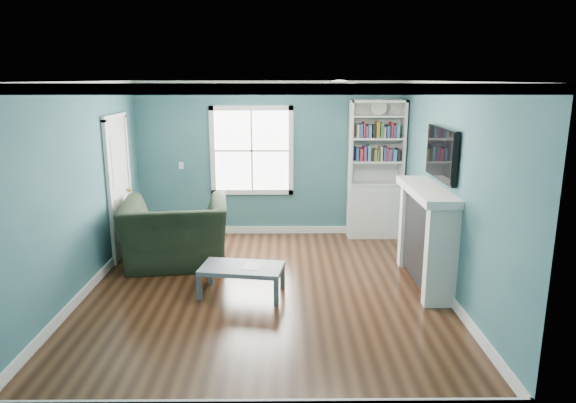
{
  "coord_description": "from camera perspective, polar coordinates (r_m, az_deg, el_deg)",
  "views": [
    {
      "loc": [
        0.24,
        -6.12,
        2.63
      ],
      "look_at": [
        0.29,
        0.4,
        1.07
      ],
      "focal_mm": 32.0,
      "sensor_mm": 36.0,
      "label": 1
    }
  ],
  "objects": [
    {
      "name": "door",
      "position": [
        8.06,
        -18.25,
        1.66
      ],
      "size": [
        0.12,
        0.98,
        2.17
      ],
      "color": "silver",
      "rests_on": "ground"
    },
    {
      "name": "floor",
      "position": [
        6.66,
        -2.52,
        -9.79
      ],
      "size": [
        5.0,
        5.0,
        0.0
      ],
      "primitive_type": "plane",
      "color": "black",
      "rests_on": "ground"
    },
    {
      "name": "paper_sheet",
      "position": [
        6.42,
        -4.0,
        -7.19
      ],
      "size": [
        0.25,
        0.29,
        0.0
      ],
      "primitive_type": "cube",
      "rotation": [
        0.0,
        0.0,
        -0.2
      ],
      "color": "white",
      "rests_on": "coffee_table"
    },
    {
      "name": "fireplace",
      "position": [
        6.87,
        15.12,
        -3.86
      ],
      "size": [
        0.44,
        1.58,
        1.3
      ],
      "color": "black",
      "rests_on": "ground"
    },
    {
      "name": "coffee_table",
      "position": [
        6.45,
        -5.16,
        -7.58
      ],
      "size": [
        1.08,
        0.7,
        0.37
      ],
      "rotation": [
        0.0,
        0.0,
        -0.15
      ],
      "color": "#4E575D",
      "rests_on": "ground"
    },
    {
      "name": "tv",
      "position": [
        6.68,
        16.69,
        5.13
      ],
      "size": [
        0.06,
        1.1,
        0.65
      ],
      "primitive_type": "cube",
      "color": "black",
      "rests_on": "fireplace"
    },
    {
      "name": "ceiling_fixture",
      "position": [
        6.25,
        5.74,
        12.67
      ],
      "size": [
        0.38,
        0.38,
        0.15
      ],
      "color": "white",
      "rests_on": "room_walls"
    },
    {
      "name": "trim",
      "position": [
        6.28,
        -2.64,
        0.64
      ],
      "size": [
        4.5,
        5.0,
        2.6
      ],
      "color": "white",
      "rests_on": "ground"
    },
    {
      "name": "recliner",
      "position": [
        7.52,
        -12.39,
        -2.24
      ],
      "size": [
        1.56,
        1.12,
        1.27
      ],
      "primitive_type": "imported",
      "rotation": [
        0.0,
        0.0,
        -3.01
      ],
      "color": "black",
      "rests_on": "ground"
    },
    {
      "name": "bookshelf",
      "position": [
        8.72,
        9.65,
        2.01
      ],
      "size": [
        0.9,
        0.35,
        2.31
      ],
      "color": "silver",
      "rests_on": "ground"
    },
    {
      "name": "room_walls",
      "position": [
        6.21,
        -2.67,
        3.75
      ],
      "size": [
        5.0,
        5.0,
        5.0
      ],
      "color": "#2D5B67",
      "rests_on": "ground"
    },
    {
      "name": "window",
      "position": [
        8.7,
        -4.04,
        5.65
      ],
      "size": [
        1.4,
        0.06,
        1.5
      ],
      "color": "white",
      "rests_on": "room_walls"
    },
    {
      "name": "light_switch",
      "position": [
        8.89,
        -11.78,
        3.94
      ],
      "size": [
        0.08,
        0.01,
        0.12
      ],
      "primitive_type": "cube",
      "color": "white",
      "rests_on": "room_walls"
    }
  ]
}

